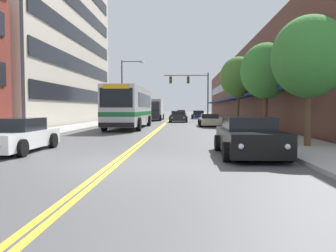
{
  "coord_description": "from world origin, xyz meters",
  "views": [
    {
      "loc": [
        2.05,
        -9.55,
        1.64
      ],
      "look_at": [
        0.34,
        24.99,
        -0.23
      ],
      "focal_mm": 35.0,
      "sensor_mm": 36.0,
      "label": 1
    }
  ],
  "objects_px": {
    "traffic_signal_mast": "(193,87)",
    "street_tree_right_far": "(239,77)",
    "car_black_parked_right_foreground": "(249,138)",
    "street_lamp_left_near": "(29,41)",
    "box_truck": "(153,109)",
    "fire_hydrant": "(260,130)",
    "car_white_parked_left_near": "(15,136)",
    "car_slate_blue_parked_left_far": "(136,116)",
    "car_beige_moving_lead": "(181,114)",
    "street_lamp_left_far": "(126,85)",
    "street_tree_right_near": "(309,57)",
    "city_bus": "(130,106)",
    "car_navy_parked_right_mid": "(198,115)",
    "car_champagne_parked_right_far": "(210,120)",
    "car_charcoal_moving_second": "(178,117)",
    "street_tree_right_mid": "(266,71)"
  },
  "relations": [
    {
      "from": "traffic_signal_mast",
      "to": "street_tree_right_far",
      "type": "height_order",
      "value": "street_tree_right_far"
    },
    {
      "from": "car_black_parked_right_foreground",
      "to": "street_lamp_left_near",
      "type": "height_order",
      "value": "street_lamp_left_near"
    },
    {
      "from": "car_black_parked_right_foreground",
      "to": "street_lamp_left_near",
      "type": "distance_m",
      "value": 10.63
    },
    {
      "from": "box_truck",
      "to": "fire_hydrant",
      "type": "xyz_separation_m",
      "value": [
        8.26,
        -28.24,
        -0.97
      ]
    },
    {
      "from": "car_white_parked_left_near",
      "to": "fire_hydrant",
      "type": "xyz_separation_m",
      "value": [
        10.29,
        4.98,
        -0.05
      ]
    },
    {
      "from": "car_white_parked_left_near",
      "to": "fire_hydrant",
      "type": "relative_size",
      "value": 5.41
    },
    {
      "from": "traffic_signal_mast",
      "to": "street_lamp_left_near",
      "type": "relative_size",
      "value": 0.81
    },
    {
      "from": "car_slate_blue_parked_left_far",
      "to": "fire_hydrant",
      "type": "relative_size",
      "value": 5.97
    },
    {
      "from": "car_beige_moving_lead",
      "to": "street_lamp_left_far",
      "type": "bearing_deg",
      "value": -103.47
    },
    {
      "from": "street_lamp_left_near",
      "to": "street_tree_right_near",
      "type": "distance_m",
      "value": 12.09
    },
    {
      "from": "car_slate_blue_parked_left_far",
      "to": "car_black_parked_right_foreground",
      "type": "distance_m",
      "value": 32.75
    },
    {
      "from": "city_bus",
      "to": "car_navy_parked_right_mid",
      "type": "bearing_deg",
      "value": 74.69
    },
    {
      "from": "car_white_parked_left_near",
      "to": "car_champagne_parked_right_far",
      "type": "xyz_separation_m",
      "value": [
        8.74,
        18.45,
        -0.05
      ]
    },
    {
      "from": "car_slate_blue_parked_left_far",
      "to": "box_truck",
      "type": "height_order",
      "value": "box_truck"
    },
    {
      "from": "city_bus",
      "to": "car_slate_blue_parked_left_far",
      "type": "height_order",
      "value": "city_bus"
    },
    {
      "from": "car_beige_moving_lead",
      "to": "street_lamp_left_near",
      "type": "relative_size",
      "value": 0.54
    },
    {
      "from": "car_navy_parked_right_mid",
      "to": "car_black_parked_right_foreground",
      "type": "bearing_deg",
      "value": -89.99
    },
    {
      "from": "city_bus",
      "to": "car_navy_parked_right_mid",
      "type": "xyz_separation_m",
      "value": [
        6.77,
        24.72,
        -1.26
      ]
    },
    {
      "from": "city_bus",
      "to": "street_lamp_left_near",
      "type": "bearing_deg",
      "value": -101.2
    },
    {
      "from": "car_slate_blue_parked_left_far",
      "to": "street_tree_right_far",
      "type": "distance_m",
      "value": 16.37
    },
    {
      "from": "car_champagne_parked_right_far",
      "to": "car_charcoal_moving_second",
      "type": "xyz_separation_m",
      "value": [
        -3.04,
        8.97,
        0.09
      ]
    },
    {
      "from": "street_lamp_left_near",
      "to": "fire_hydrant",
      "type": "relative_size",
      "value": 9.8
    },
    {
      "from": "car_white_parked_left_near",
      "to": "car_champagne_parked_right_far",
      "type": "distance_m",
      "value": 20.42
    },
    {
      "from": "car_slate_blue_parked_left_far",
      "to": "car_navy_parked_right_mid",
      "type": "xyz_separation_m",
      "value": [
        8.64,
        9.0,
        -0.05
      ]
    },
    {
      "from": "car_black_parked_right_foreground",
      "to": "street_tree_right_far",
      "type": "height_order",
      "value": "street_tree_right_far"
    },
    {
      "from": "city_bus",
      "to": "fire_hydrant",
      "type": "xyz_separation_m",
      "value": [
        8.43,
        -10.25,
        -1.32
      ]
    },
    {
      "from": "car_black_parked_right_foreground",
      "to": "traffic_signal_mast",
      "type": "xyz_separation_m",
      "value": [
        -1.11,
        32.48,
        3.92
      ]
    },
    {
      "from": "car_black_parked_right_foreground",
      "to": "car_beige_moving_lead",
      "type": "relative_size",
      "value": 1.05
    },
    {
      "from": "car_slate_blue_parked_left_far",
      "to": "car_black_parked_right_foreground",
      "type": "bearing_deg",
      "value": -74.69
    },
    {
      "from": "car_champagne_parked_right_far",
      "to": "car_beige_moving_lead",
      "type": "distance_m",
      "value": 34.55
    },
    {
      "from": "car_slate_blue_parked_left_far",
      "to": "street_tree_right_near",
      "type": "relative_size",
      "value": 0.93
    },
    {
      "from": "car_champagne_parked_right_far",
      "to": "fire_hydrant",
      "type": "distance_m",
      "value": 13.56
    },
    {
      "from": "traffic_signal_mast",
      "to": "fire_hydrant",
      "type": "bearing_deg",
      "value": -84.13
    },
    {
      "from": "street_lamp_left_far",
      "to": "street_tree_right_far",
      "type": "relative_size",
      "value": 1.12
    },
    {
      "from": "city_bus",
      "to": "street_tree_right_mid",
      "type": "xyz_separation_m",
      "value": [
        9.75,
        -5.91,
        2.17
      ]
    },
    {
      "from": "car_navy_parked_right_mid",
      "to": "street_lamp_left_near",
      "type": "xyz_separation_m",
      "value": [
        -9.27,
        -37.34,
        4.08
      ]
    },
    {
      "from": "car_slate_blue_parked_left_far",
      "to": "traffic_signal_mast",
      "type": "relative_size",
      "value": 0.75
    },
    {
      "from": "car_slate_blue_parked_left_far",
      "to": "car_navy_parked_right_mid",
      "type": "relative_size",
      "value": 1.1
    },
    {
      "from": "car_black_parked_right_foreground",
      "to": "box_truck",
      "type": "relative_size",
      "value": 0.61
    },
    {
      "from": "street_lamp_left_near",
      "to": "street_tree_right_near",
      "type": "xyz_separation_m",
      "value": [
        11.98,
        -1.31,
        -1.01
      ]
    },
    {
      "from": "car_white_parked_left_near",
      "to": "car_black_parked_right_foreground",
      "type": "relative_size",
      "value": 0.99
    },
    {
      "from": "box_truck",
      "to": "traffic_signal_mast",
      "type": "bearing_deg",
      "value": -13.91
    },
    {
      "from": "traffic_signal_mast",
      "to": "car_beige_moving_lead",
      "type": "bearing_deg",
      "value": 94.69
    },
    {
      "from": "car_black_parked_right_foreground",
      "to": "car_champagne_parked_right_far",
      "type": "distance_m",
      "value": 19.07
    },
    {
      "from": "car_champagne_parked_right_far",
      "to": "box_truck",
      "type": "height_order",
      "value": "box_truck"
    },
    {
      "from": "street_lamp_left_far",
      "to": "street_tree_right_mid",
      "type": "height_order",
      "value": "street_lamp_left_far"
    },
    {
      "from": "street_lamp_left_far",
      "to": "car_charcoal_moving_second",
      "type": "bearing_deg",
      "value": 9.06
    },
    {
      "from": "car_navy_parked_right_mid",
      "to": "traffic_signal_mast",
      "type": "xyz_separation_m",
      "value": [
        -1.1,
        -8.1,
        3.95
      ]
    },
    {
      "from": "car_navy_parked_right_mid",
      "to": "car_beige_moving_lead",
      "type": "bearing_deg",
      "value": 102.35
    },
    {
      "from": "car_black_parked_right_foreground",
      "to": "street_tree_right_mid",
      "type": "bearing_deg",
      "value": 73.35
    }
  ]
}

